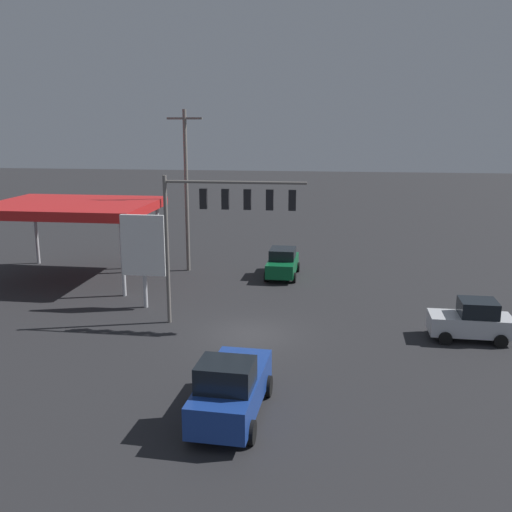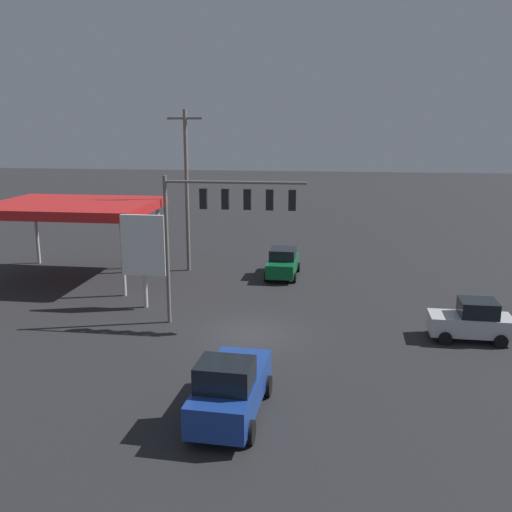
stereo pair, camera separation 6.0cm
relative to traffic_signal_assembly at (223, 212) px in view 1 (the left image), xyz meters
name	(u,v)px [view 1 (the left image)]	position (x,y,z in m)	size (l,w,h in m)	color
ground_plane	(251,334)	(-1.52, 1.16, -5.86)	(200.00, 200.00, 0.00)	#262628
traffic_signal_assembly	(223,212)	(0.00, 0.00, 0.00)	(7.10, 0.43, 7.61)	slate
utility_pole	(186,188)	(4.61, -10.68, -0.05)	(2.40, 0.26, 11.04)	slate
gas_station_canopy	(72,208)	(11.53, -7.73, -1.12)	(10.43, 8.27, 5.09)	red
price_sign	(143,248)	(4.93, -2.23, -2.41)	(2.47, 0.27, 5.26)	#B7B7BC
sedan_waiting	(283,263)	(-2.11, -9.92, -4.90)	(2.14, 4.44, 1.93)	#0C592D
hatchback_crossing	(472,321)	(-12.06, 0.46, -4.91)	(3.83, 2.02, 1.97)	silver
pickup_parked	(231,388)	(-2.01, 9.34, -4.75)	(2.47, 5.29, 2.40)	navy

